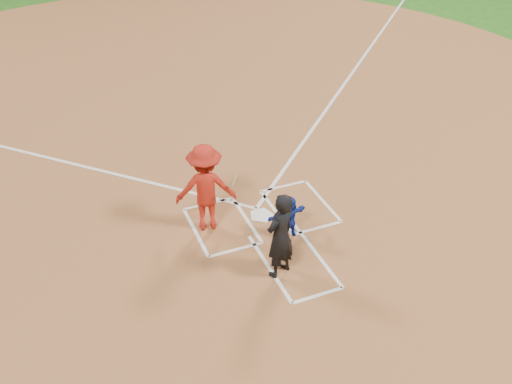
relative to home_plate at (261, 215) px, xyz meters
name	(u,v)px	position (x,y,z in m)	size (l,w,h in m)	color
ground	(261,216)	(0.00, 0.00, -0.02)	(120.00, 120.00, 0.00)	#205715
home_plate_dirt	(186,109)	(0.00, 6.00, -0.01)	(28.00, 28.00, 0.01)	brown
home_plate	(261,215)	(0.00, 0.00, 0.00)	(0.60, 0.60, 0.02)	white
catcher	(289,217)	(0.26, -0.91, 0.51)	(0.95, 0.30, 1.03)	#122898
umpire	(280,236)	(-0.42, -1.92, 0.94)	(0.69, 0.45, 1.90)	black
chalk_markings	(193,119)	(0.00, 5.29, -0.01)	(28.35, 17.32, 0.01)	white
batter_at_plate	(206,188)	(-1.26, 0.11, 1.02)	(1.57, 1.08, 2.05)	#B01F13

